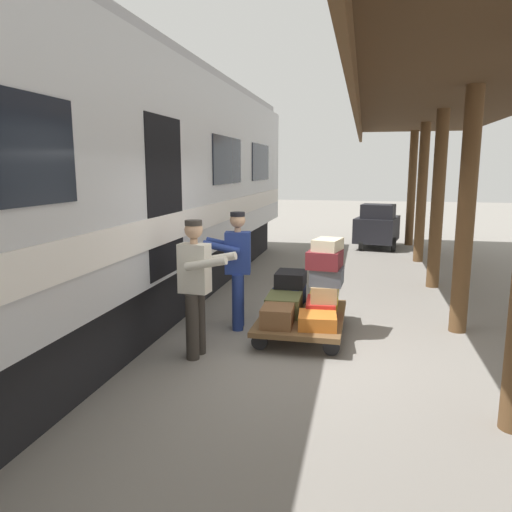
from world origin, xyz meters
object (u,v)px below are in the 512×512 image
object	(u,v)px
suitcase_navy_fabric	(289,295)
train_car	(60,187)
porter_in_overalls	(237,266)
porter_by_door	(196,284)
suitcase_brown_leather	(278,315)
luggage_cart	(302,318)
baggage_tug	(377,227)
suitcase_orange_carryall	(317,320)
suitcase_yellow_case	(324,299)
suitcase_gray_aluminum	(325,286)
suitcase_olive_duffel	(284,304)
suitcase_cream_canvas	(328,245)
suitcase_slate_roller	(327,276)
suitcase_red_plastic	(321,308)
suitcase_black_hardshell	(291,279)
suitcase_maroon_trunk	(325,259)
suitcase_tan_vintage	(324,292)

from	to	relation	value
suitcase_navy_fabric	train_car	bearing A→B (deg)	23.62
porter_in_overalls	porter_by_door	distance (m)	1.19
suitcase_brown_leather	suitcase_navy_fabric	world-z (taller)	suitcase_navy_fabric
luggage_cart	baggage_tug	size ratio (longest dim) A/B	0.97
suitcase_orange_carryall	suitcase_yellow_case	bearing A→B (deg)	-90.00
suitcase_gray_aluminum	porter_in_overalls	world-z (taller)	porter_in_overalls
suitcase_olive_duffel	suitcase_yellow_case	xyz separation A→B (m)	(-0.52, -0.50, -0.03)
suitcase_olive_duffel	suitcase_cream_canvas	size ratio (longest dim) A/B	1.40
suitcase_slate_roller	suitcase_navy_fabric	bearing A→B (deg)	-40.70
luggage_cart	suitcase_cream_canvas	bearing A→B (deg)	-174.16
suitcase_red_plastic	suitcase_cream_canvas	world-z (taller)	suitcase_cream_canvas
suitcase_red_plastic	suitcase_black_hardshell	distance (m)	0.77
suitcase_yellow_case	suitcase_cream_canvas	bearing A→B (deg)	98.44
suitcase_brown_leather	suitcase_black_hardshell	xyz separation A→B (m)	(-0.02, -1.02, 0.26)
porter_by_door	baggage_tug	size ratio (longest dim) A/B	0.91
suitcase_brown_leather	suitcase_maroon_trunk	bearing A→B (deg)	-137.17
porter_in_overalls	baggage_tug	size ratio (longest dim) A/B	0.91
train_car	baggage_tug	world-z (taller)	train_car
suitcase_yellow_case	suitcase_gray_aluminum	size ratio (longest dim) A/B	0.92
suitcase_cream_canvas	suitcase_tan_vintage	bearing A→B (deg)	56.75
luggage_cart	baggage_tug	xyz separation A→B (m)	(-1.19, -7.97, 0.39)
train_car	suitcase_navy_fabric	bearing A→B (deg)	-156.38
suitcase_brown_leather	porter_in_overalls	bearing A→B (deg)	-38.37
luggage_cart	suitcase_navy_fabric	distance (m)	0.59
porter_in_overalls	baggage_tug	world-z (taller)	porter_in_overalls
suitcase_gray_aluminum	porter_by_door	world-z (taller)	porter_by_door
suitcase_olive_duffel	suitcase_cream_canvas	world-z (taller)	suitcase_cream_canvas
baggage_tug	suitcase_cream_canvas	bearing A→B (deg)	83.77
train_car	suitcase_black_hardshell	world-z (taller)	train_car
suitcase_olive_duffel	suitcase_black_hardshell	world-z (taller)	suitcase_black_hardshell
suitcase_brown_leather	suitcase_tan_vintage	xyz separation A→B (m)	(-0.55, -0.48, 0.21)
suitcase_slate_roller	suitcase_gray_aluminum	world-z (taller)	suitcase_slate_roller
suitcase_black_hardshell	suitcase_gray_aluminum	bearing A→B (deg)	177.12
suitcase_maroon_trunk	porter_by_door	xyz separation A→B (m)	(1.46, 1.13, -0.16)
suitcase_yellow_case	suitcase_cream_canvas	world-z (taller)	suitcase_cream_canvas
suitcase_yellow_case	suitcase_navy_fabric	bearing A→B (deg)	0.00
suitcase_olive_duffel	suitcase_red_plastic	bearing A→B (deg)	180.00
suitcase_orange_carryall	luggage_cart	bearing A→B (deg)	-62.63
suitcase_brown_leather	suitcase_tan_vintage	size ratio (longest dim) A/B	1.24
suitcase_tan_vintage	suitcase_cream_canvas	distance (m)	0.66
baggage_tug	suitcase_navy_fabric	bearing A→B (deg)	78.99
suitcase_yellow_case	baggage_tug	world-z (taller)	baggage_tug
suitcase_yellow_case	suitcase_tan_vintage	world-z (taller)	suitcase_tan_vintage
suitcase_red_plastic	baggage_tug	bearing A→B (deg)	-96.70
suitcase_navy_fabric	suitcase_slate_roller	xyz separation A→B (m)	(-0.59, 0.51, 0.43)
luggage_cart	suitcase_yellow_case	bearing A→B (deg)	-117.37
suitcase_red_plastic	suitcase_maroon_trunk	xyz separation A→B (m)	(-0.04, -0.01, 0.69)
train_car	suitcase_yellow_case	size ratio (longest dim) A/B	33.27
baggage_tug	train_car	bearing A→B (deg)	63.48
suitcase_olive_duffel	suitcase_black_hardshell	size ratio (longest dim) A/B	1.23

